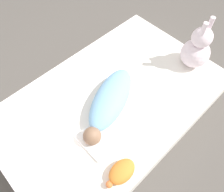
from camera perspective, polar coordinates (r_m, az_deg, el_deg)
ground_plane at (r=1.64m, az=0.21°, el=-3.98°), size 12.00×12.00×0.00m
bed_mattress at (r=1.55m, az=0.22°, el=-2.21°), size 1.52×0.97×0.20m
burp_cloth at (r=1.32m, az=-3.95°, el=-11.36°), size 0.17×0.21×0.02m
swaddled_baby at (r=1.37m, az=-0.64°, el=-1.33°), size 0.57×0.38×0.13m
pillow at (r=1.29m, az=-18.62°, el=-15.19°), size 0.34×0.29×0.11m
bunny_plush at (r=1.66m, az=21.27°, el=11.27°), size 0.20×0.20×0.38m
turtle_plush at (r=1.23m, az=2.46°, el=-19.20°), size 0.19×0.11×0.07m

